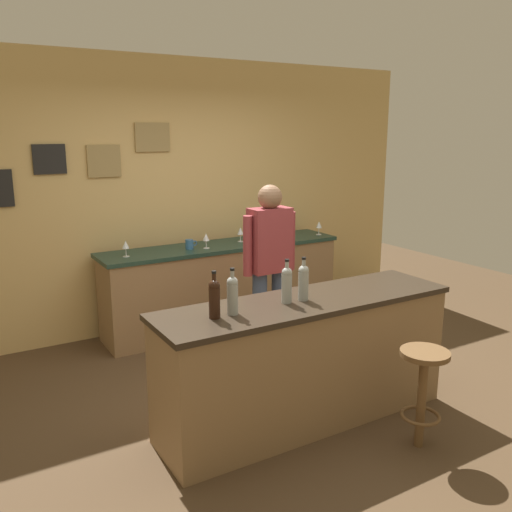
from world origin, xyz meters
TOP-DOWN VIEW (x-y plane):
  - ground_plane at (0.00, 0.00)m, footprint 10.00×10.00m
  - back_wall at (-0.01, 2.03)m, footprint 6.00×0.09m
  - bar_counter at (0.00, -0.40)m, footprint 2.21×0.60m
  - side_counter at (0.40, 1.65)m, footprint 2.60×0.56m
  - bartender at (0.31, 0.58)m, footprint 0.52×0.21m
  - bar_stool at (0.46, -1.07)m, footprint 0.32×0.32m
  - wine_bottle_a at (-0.72, -0.42)m, footprint 0.07×0.07m
  - wine_bottle_b at (-0.59, -0.41)m, footprint 0.07×0.07m
  - wine_bottle_c at (-0.16, -0.39)m, footprint 0.07×0.07m
  - wine_bottle_d at (-0.03, -0.40)m, footprint 0.07×0.07m
  - wine_glass_a at (-0.65, 1.61)m, footprint 0.07×0.07m
  - wine_glass_b at (0.17, 1.56)m, footprint 0.07×0.07m
  - wine_glass_c at (0.63, 1.68)m, footprint 0.07×0.07m
  - wine_glass_d at (1.60, 1.57)m, footprint 0.07×0.07m
  - coffee_mug at (0.01, 1.62)m, footprint 0.12×0.08m

SIDE VIEW (x-z plane):
  - ground_plane at x=0.00m, z-range 0.00..0.00m
  - side_counter at x=0.40m, z-range 0.00..0.90m
  - bar_stool at x=0.46m, z-range 0.12..0.80m
  - bar_counter at x=0.00m, z-range 0.00..0.92m
  - bartender at x=0.31m, z-range 0.13..1.75m
  - coffee_mug at x=0.01m, z-range 0.90..1.00m
  - wine_glass_a at x=-0.65m, z-range 0.93..1.09m
  - wine_glass_b at x=0.17m, z-range 0.93..1.09m
  - wine_glass_c at x=0.63m, z-range 0.93..1.09m
  - wine_glass_d at x=1.60m, z-range 0.93..1.09m
  - wine_bottle_a at x=-0.72m, z-range 0.90..1.21m
  - wine_bottle_b at x=-0.59m, z-range 0.90..1.21m
  - wine_bottle_c at x=-0.16m, z-range 0.90..1.21m
  - wine_bottle_d at x=-0.03m, z-range 0.90..1.21m
  - back_wall at x=-0.01m, z-range 0.00..2.80m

